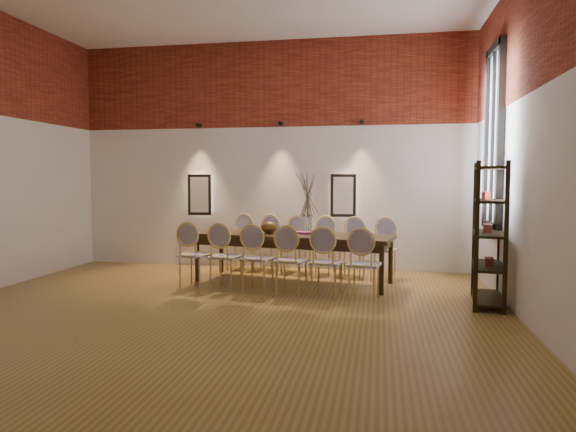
% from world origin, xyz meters
% --- Properties ---
extents(floor, '(7.00, 7.00, 0.02)m').
position_xyz_m(floor, '(0.00, 0.00, -0.01)').
color(floor, olive).
rests_on(floor, ground).
extents(wall_back, '(7.00, 0.10, 4.00)m').
position_xyz_m(wall_back, '(0.00, 3.55, 2.00)').
color(wall_back, silver).
rests_on(wall_back, ground).
extents(wall_right, '(0.10, 7.00, 4.00)m').
position_xyz_m(wall_right, '(3.55, 0.00, 2.00)').
color(wall_right, silver).
rests_on(wall_right, ground).
extents(brick_band_back, '(7.00, 0.02, 1.50)m').
position_xyz_m(brick_band_back, '(0.00, 3.48, 3.25)').
color(brick_band_back, maroon).
rests_on(brick_band_back, ground).
extents(brick_band_right, '(0.02, 7.00, 1.50)m').
position_xyz_m(brick_band_right, '(3.48, 0.00, 3.25)').
color(brick_band_right, maroon).
rests_on(brick_band_right, ground).
extents(niche_left, '(0.36, 0.06, 0.66)m').
position_xyz_m(niche_left, '(-1.30, 3.45, 1.30)').
color(niche_left, '#FFEAC6').
rests_on(niche_left, wall_back).
extents(niche_right, '(0.36, 0.06, 0.66)m').
position_xyz_m(niche_right, '(1.30, 3.45, 1.30)').
color(niche_right, '#FFEAC6').
rests_on(niche_right, wall_back).
extents(spot_fixture_left, '(0.08, 0.10, 0.08)m').
position_xyz_m(spot_fixture_left, '(-1.30, 3.42, 2.55)').
color(spot_fixture_left, black).
rests_on(spot_fixture_left, wall_back).
extents(spot_fixture_mid, '(0.08, 0.10, 0.08)m').
position_xyz_m(spot_fixture_mid, '(0.20, 3.42, 2.55)').
color(spot_fixture_mid, black).
rests_on(spot_fixture_mid, wall_back).
extents(spot_fixture_right, '(0.08, 0.10, 0.08)m').
position_xyz_m(spot_fixture_right, '(1.60, 3.42, 2.55)').
color(spot_fixture_right, black).
rests_on(spot_fixture_right, wall_back).
extents(window_glass, '(0.02, 0.78, 2.38)m').
position_xyz_m(window_glass, '(3.46, 2.00, 2.15)').
color(window_glass, silver).
rests_on(window_glass, wall_right).
extents(window_frame, '(0.08, 0.90, 2.50)m').
position_xyz_m(window_frame, '(3.44, 2.00, 2.15)').
color(window_frame, black).
rests_on(window_frame, wall_right).
extents(window_mullion, '(0.06, 0.06, 2.40)m').
position_xyz_m(window_mullion, '(3.44, 2.00, 2.15)').
color(window_mullion, black).
rests_on(window_mullion, wall_right).
extents(dining_table, '(3.14, 1.46, 0.75)m').
position_xyz_m(dining_table, '(0.62, 2.22, 0.38)').
color(dining_table, '#34220F').
rests_on(dining_table, floor).
extents(chair_near_a, '(0.51, 0.51, 0.94)m').
position_xyz_m(chair_near_a, '(-0.75, 1.68, 0.47)').
color(chair_near_a, tan).
rests_on(chair_near_a, floor).
extents(chair_near_b, '(0.51, 0.51, 0.94)m').
position_xyz_m(chair_near_b, '(-0.25, 1.60, 0.47)').
color(chair_near_b, tan).
rests_on(chair_near_b, floor).
extents(chair_near_c, '(0.51, 0.51, 0.94)m').
position_xyz_m(chair_near_c, '(0.24, 1.51, 0.47)').
color(chair_near_c, tan).
rests_on(chair_near_c, floor).
extents(chair_near_d, '(0.51, 0.51, 0.94)m').
position_xyz_m(chair_near_d, '(0.74, 1.43, 0.47)').
color(chair_near_d, tan).
rests_on(chair_near_d, floor).
extents(chair_near_e, '(0.51, 0.51, 0.94)m').
position_xyz_m(chair_near_e, '(1.23, 1.34, 0.47)').
color(chair_near_e, tan).
rests_on(chair_near_e, floor).
extents(chair_near_f, '(0.51, 0.51, 0.94)m').
position_xyz_m(chair_near_f, '(1.73, 1.26, 0.47)').
color(chair_near_f, tan).
rests_on(chair_near_f, floor).
extents(chair_far_a, '(0.51, 0.51, 0.94)m').
position_xyz_m(chair_far_a, '(-0.49, 3.19, 0.47)').
color(chair_far_a, tan).
rests_on(chair_far_a, floor).
extents(chair_far_b, '(0.51, 0.51, 0.94)m').
position_xyz_m(chair_far_b, '(0.00, 3.11, 0.47)').
color(chair_far_b, tan).
rests_on(chair_far_b, floor).
extents(chair_far_c, '(0.51, 0.51, 0.94)m').
position_xyz_m(chair_far_c, '(0.50, 3.02, 0.47)').
color(chair_far_c, tan).
rests_on(chair_far_c, floor).
extents(chair_far_d, '(0.51, 0.51, 0.94)m').
position_xyz_m(chair_far_d, '(1.00, 2.94, 0.47)').
color(chair_far_d, tan).
rests_on(chair_far_d, floor).
extents(chair_far_e, '(0.51, 0.51, 0.94)m').
position_xyz_m(chair_far_e, '(1.49, 2.85, 0.47)').
color(chair_far_e, tan).
rests_on(chair_far_e, floor).
extents(chair_far_f, '(0.51, 0.51, 0.94)m').
position_xyz_m(chair_far_f, '(1.99, 2.77, 0.47)').
color(chair_far_f, tan).
rests_on(chair_far_f, floor).
extents(vase, '(0.14, 0.14, 0.30)m').
position_xyz_m(vase, '(0.85, 2.19, 0.90)').
color(vase, silver).
rests_on(vase, dining_table).
extents(dried_branches, '(0.50, 0.50, 0.70)m').
position_xyz_m(dried_branches, '(0.85, 2.19, 1.35)').
color(dried_branches, '#4D3A2A').
rests_on(dried_branches, vase).
extents(bowl, '(0.24, 0.24, 0.18)m').
position_xyz_m(bowl, '(0.25, 2.24, 0.84)').
color(bowl, '#553813').
rests_on(bowl, dining_table).
extents(book, '(0.29, 0.22, 0.03)m').
position_xyz_m(book, '(0.77, 2.28, 0.77)').
color(book, '#922673').
rests_on(book, dining_table).
extents(shelving_rack, '(0.52, 1.04, 1.80)m').
position_xyz_m(shelving_rack, '(3.28, 1.30, 0.90)').
color(shelving_rack, black).
rests_on(shelving_rack, floor).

